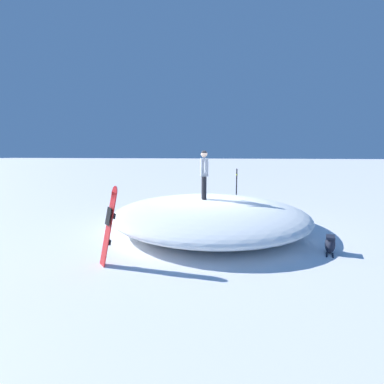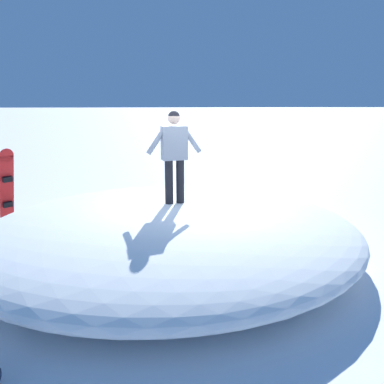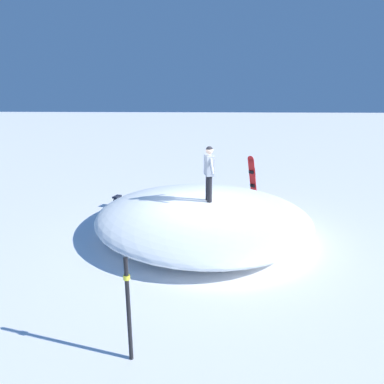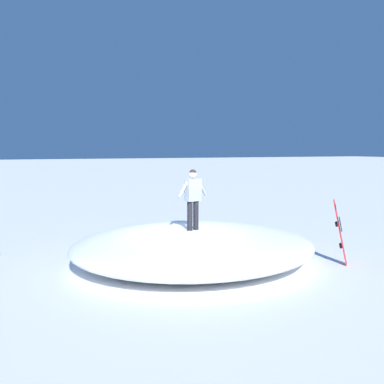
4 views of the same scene
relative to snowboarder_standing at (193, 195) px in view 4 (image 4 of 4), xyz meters
name	(u,v)px [view 4 (image 4 of 4)]	position (x,y,z in m)	size (l,w,h in m)	color
ground	(181,264)	(0.13, 0.28, -1.83)	(240.00, 240.00, 0.00)	white
snow_mound	(193,245)	(0.20, -0.10, -1.38)	(6.15, 6.60, 0.90)	white
snowboarder_standing	(193,195)	(0.00, 0.00, 0.00)	(0.33, 0.96, 1.58)	black
snowboard_primary_upright	(340,231)	(-1.57, -3.49, -0.95)	(0.48, 0.48, 1.71)	red
backpack_near	(204,230)	(3.36, -1.91, -1.61)	(0.34, 0.62, 0.43)	#1E2333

